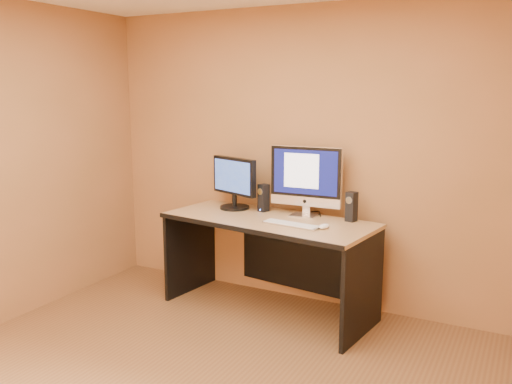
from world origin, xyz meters
TOP-DOWN VIEW (x-y plane):
  - walls at (0.00, 0.00)m, footprint 4.00×4.00m
  - desk at (-0.19, 1.57)m, footprint 1.86×1.00m
  - imac at (0.04, 1.80)m, footprint 0.64×0.26m
  - second_monitor at (-0.63, 1.77)m, footprint 0.59×0.42m
  - speaker_left at (-0.35, 1.79)m, footprint 0.10×0.10m
  - speaker_right at (0.46, 1.80)m, footprint 0.09×0.10m
  - keyboard at (0.08, 1.44)m, footprint 0.49×0.18m
  - mouse at (0.35, 1.47)m, footprint 0.09×0.12m
  - cable_a at (0.13, 1.93)m, footprint 0.11×0.23m
  - cable_b at (0.05, 1.95)m, footprint 0.14×0.15m

SIDE VIEW (x-z plane):
  - desk at x=-0.19m, z-range 0.00..0.82m
  - cable_a at x=0.13m, z-range 0.82..0.83m
  - cable_b at x=0.05m, z-range 0.82..0.83m
  - keyboard at x=0.08m, z-range 0.82..0.84m
  - mouse at x=0.35m, z-range 0.82..0.86m
  - speaker_left at x=-0.35m, z-range 0.82..1.06m
  - speaker_right at x=0.46m, z-range 0.82..1.06m
  - second_monitor at x=-0.63m, z-range 0.82..1.29m
  - imac at x=0.04m, z-range 0.82..1.43m
  - walls at x=0.00m, z-range 0.00..2.60m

